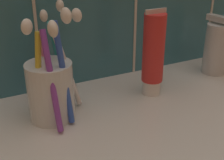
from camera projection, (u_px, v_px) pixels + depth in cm
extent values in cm
cube|color=silver|center=(172.00, 115.00, 52.52)|extent=(78.55, 34.50, 2.00)
cylinder|color=silver|center=(51.00, 91.00, 48.18)|extent=(7.18, 7.18, 9.19)
cylinder|color=white|center=(67.00, 69.00, 48.98)|extent=(4.98, 2.10, 14.34)
ellipsoid|color=white|center=(77.00, 15.00, 46.91)|extent=(2.49, 1.82, 2.58)
cylinder|color=teal|center=(59.00, 61.00, 51.18)|extent=(4.36, 6.61, 14.96)
ellipsoid|color=white|center=(60.00, 6.00, 50.88)|extent=(2.34, 2.75, 2.69)
cylinder|color=pink|center=(46.00, 66.00, 51.15)|extent=(3.11, 6.46, 13.47)
ellipsoid|color=white|center=(44.00, 16.00, 50.91)|extent=(2.06, 2.73, 2.69)
cylinder|color=yellow|center=(38.00, 79.00, 45.62)|extent=(2.67, 1.93, 14.04)
ellipsoid|color=white|center=(27.00, 27.00, 41.52)|extent=(2.31, 2.03, 2.38)
cylinder|color=purple|center=(52.00, 82.00, 44.21)|extent=(1.29, 4.83, 14.66)
ellipsoid|color=white|center=(53.00, 29.00, 38.95)|extent=(1.48, 2.30, 2.56)
cylinder|color=blue|center=(64.00, 74.00, 45.39)|extent=(2.11, 3.34, 15.58)
ellipsoid|color=white|center=(66.00, 16.00, 40.85)|extent=(1.98, 2.35, 2.43)
cylinder|color=white|center=(153.00, 86.00, 57.21)|extent=(3.24, 3.24, 2.65)
cylinder|color=red|center=(156.00, 48.00, 54.07)|extent=(3.82, 3.82, 12.09)
cube|color=silver|center=(158.00, 11.00, 51.33)|extent=(4.01, 0.36, 0.80)
cylinder|color=silver|center=(216.00, 49.00, 64.08)|extent=(4.97, 4.97, 10.40)
cube|color=silver|center=(221.00, 19.00, 61.45)|extent=(2.49, 6.16, 1.20)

